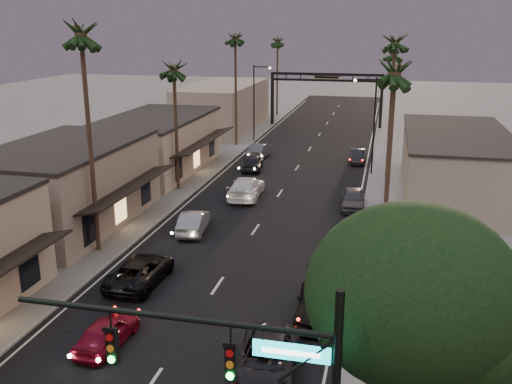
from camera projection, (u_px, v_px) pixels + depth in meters
The scene contains 30 objects.
ground at pixel (286, 184), 50.39m from camera, with size 200.00×200.00×0.00m, color slate.
road at pixel (295, 170), 55.06m from camera, with size 14.00×120.00×0.02m, color black.
sidewalk_left at pixel (222, 150), 63.65m from camera, with size 5.00×92.00×0.12m, color slate.
sidewalk_right at pixel (396, 159), 59.52m from camera, with size 5.00×92.00×0.12m, color slate.
storefront_mid at pixel (66, 187), 39.36m from camera, with size 8.00×14.00×5.50m, color gray.
storefront_far at pixel (156, 145), 54.38m from camera, with size 8.00×16.00×5.00m, color #BBA88F.
storefront_dist at pixel (224, 107), 75.72m from camera, with size 8.00×20.00×6.00m, color gray.
building_right at pixel (455, 165), 46.64m from camera, with size 8.00×18.00×5.00m, color gray.
traffic_signal at pixel (258, 382), 14.09m from camera, with size 8.51×0.22×7.80m.
corner_tree at pixel (415, 302), 16.24m from camera, with size 6.20×6.20×8.80m.
arch at pixel (326, 86), 76.84m from camera, with size 15.20×0.40×7.27m.
streetlight_right at pixel (371, 118), 52.05m from camera, with size 2.13×0.30×9.00m.
streetlight_left at pixel (256, 97), 67.20m from camera, with size 2.13×0.30×9.00m.
palm_lb at pixel (80, 28), 31.66m from camera, with size 3.20×3.20×15.20m.
palm_lc at pixel (174, 64), 45.56m from camera, with size 3.20×3.20×12.20m.
palm_ld at pixel (235, 35), 62.75m from camera, with size 3.20×3.20×14.20m.
palm_ra at pixel (395, 66), 30.34m from camera, with size 3.20×3.20×13.20m.
palm_rb at pixel (396, 38), 48.74m from camera, with size 3.20×3.20×14.20m.
palm_rc at pixel (394, 51), 67.97m from camera, with size 3.20×3.20×12.20m.
palm_far at pixel (278, 39), 84.45m from camera, with size 3.20×3.20×13.20m.
oncoming_red at pixel (107, 332), 24.88m from camera, with size 1.56×3.88×1.32m, color maroon.
oncoming_pickup at pixel (140, 271), 30.91m from camera, with size 2.41×5.22×1.45m, color black.
oncoming_silver at pixel (193, 222), 38.53m from camera, with size 1.55×4.44×1.46m, color gray.
oncoming_white at pixel (246, 188), 46.20m from camera, with size 2.36×5.81×1.69m, color white.
oncoming_dgrey at pixel (252, 162), 54.98m from camera, with size 1.84×4.57×1.56m, color black.
oncoming_grey_far at pixel (260, 150), 60.24m from camera, with size 1.58×4.53×1.49m, color #4B4A4F.
curbside_near at pixel (267, 360), 22.72m from camera, with size 2.37×5.14×1.43m, color black.
curbside_black at pixel (320, 300), 27.56m from camera, with size 2.15×5.28×1.53m, color black.
curbside_grey at pixel (353, 199), 43.50m from camera, with size 1.77×4.39×1.50m, color #414246.
curbside_far at pixel (357, 156), 57.86m from camera, with size 1.42×4.07×1.34m, color black.
Camera 1 is at (8.40, -7.87, 13.59)m, focal length 40.00 mm.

